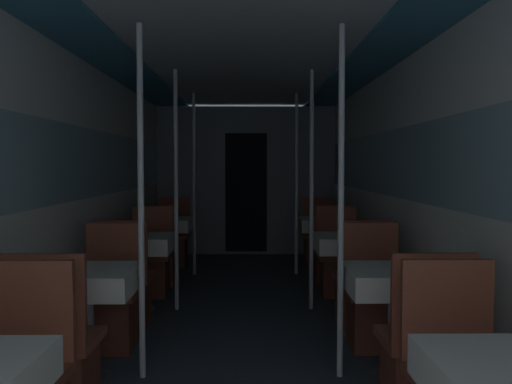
{
  "coord_description": "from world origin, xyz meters",
  "views": [
    {
      "loc": [
        0.05,
        -1.18,
        1.38
      ],
      "look_at": [
        0.1,
        2.58,
        1.2
      ],
      "focal_mm": 40.0,
      "sensor_mm": 36.0,
      "label": 1
    }
  ],
  "objects_px": {
    "chair_left_near_3": "(159,260)",
    "chair_right_far_1": "(374,310)",
    "support_pole_right_2": "(312,190)",
    "dining_table_right_1": "(395,284)",
    "dining_table_left_2": "(139,246)",
    "dining_table_right_2": "(348,246)",
    "chair_left_far_2": "(150,268)",
    "dining_table_left_3": "(166,226)",
    "chair_right_near_2": "(360,294)",
    "chair_left_near_1": "(56,367)",
    "support_pole_left_2": "(176,190)",
    "chair_left_far_3": "(173,245)",
    "chair_right_near_1": "(422,365)",
    "support_pole_left_3": "(194,184)",
    "support_pole_right_3": "(296,184)",
    "chair_right_far_3": "(319,245)",
    "chair_right_far_2": "(338,268)",
    "chair_right_near_3": "(331,260)",
    "support_pole_left_1": "(141,203)",
    "chair_left_near_2": "(126,294)",
    "dining_table_right_3": "(324,226)",
    "chair_left_far_1": "(110,311)",
    "dining_table_left_1": "(87,285)",
    "support_pole_right_1": "(341,202)"
  },
  "relations": [
    {
      "from": "chair_left_far_1",
      "to": "chair_right_near_1",
      "type": "height_order",
      "value": "same"
    },
    {
      "from": "support_pole_right_3",
      "to": "dining_table_right_3",
      "type": "bearing_deg",
      "value": -0.0
    },
    {
      "from": "chair_left_far_3",
      "to": "support_pole_left_3",
      "type": "bearing_deg",
      "value": 120.68
    },
    {
      "from": "support_pole_left_2",
      "to": "chair_left_far_3",
      "type": "bearing_deg",
      "value": 98.63
    },
    {
      "from": "dining_table_right_2",
      "to": "dining_table_left_2",
      "type": "bearing_deg",
      "value": 180.0
    },
    {
      "from": "chair_left_far_3",
      "to": "support_pole_left_3",
      "type": "xyz_separation_m",
      "value": [
        0.36,
        -0.6,
        0.86
      ]
    },
    {
      "from": "dining_table_right_1",
      "to": "chair_right_far_1",
      "type": "relative_size",
      "value": 0.76
    },
    {
      "from": "dining_table_right_1",
      "to": "support_pole_right_3",
      "type": "xyz_separation_m",
      "value": [
        -0.36,
        3.49,
        0.53
      ]
    },
    {
      "from": "dining_table_left_2",
      "to": "dining_table_right_1",
      "type": "relative_size",
      "value": 1.0
    },
    {
      "from": "chair_right_near_2",
      "to": "chair_left_far_3",
      "type": "bearing_deg",
      "value": 124.16
    },
    {
      "from": "dining_table_left_3",
      "to": "chair_right_near_2",
      "type": "relative_size",
      "value": 0.76
    },
    {
      "from": "dining_table_left_2",
      "to": "dining_table_right_2",
      "type": "xyz_separation_m",
      "value": [
        2.0,
        0.0,
        0.0
      ]
    },
    {
      "from": "chair_right_far_1",
      "to": "chair_right_far_3",
      "type": "distance_m",
      "value": 3.49
    },
    {
      "from": "dining_table_right_2",
      "to": "dining_table_right_3",
      "type": "relative_size",
      "value": 1.0
    },
    {
      "from": "dining_table_left_3",
      "to": "support_pole_right_1",
      "type": "bearing_deg",
      "value": -64.8
    },
    {
      "from": "chair_left_near_3",
      "to": "chair_right_near_3",
      "type": "relative_size",
      "value": 1.0
    },
    {
      "from": "dining_table_left_1",
      "to": "chair_left_near_2",
      "type": "distance_m",
      "value": 1.19
    },
    {
      "from": "chair_left_far_1",
      "to": "chair_right_far_3",
      "type": "relative_size",
      "value": 1.0
    },
    {
      "from": "support_pole_left_1",
      "to": "chair_right_far_1",
      "type": "relative_size",
      "value": 2.45
    },
    {
      "from": "support_pole_left_1",
      "to": "support_pole_right_3",
      "type": "relative_size",
      "value": 1.0
    },
    {
      "from": "dining_table_left_1",
      "to": "chair_right_far_3",
      "type": "relative_size",
      "value": 0.76
    },
    {
      "from": "chair_left_far_3",
      "to": "chair_right_near_3",
      "type": "distance_m",
      "value": 2.33
    },
    {
      "from": "chair_left_near_2",
      "to": "support_pole_right_2",
      "type": "relative_size",
      "value": 0.41
    },
    {
      "from": "dining_table_right_3",
      "to": "support_pole_right_3",
      "type": "bearing_deg",
      "value": 180.0
    },
    {
      "from": "support_pole_left_2",
      "to": "chair_right_far_2",
      "type": "distance_m",
      "value": 1.95
    },
    {
      "from": "chair_left_near_1",
      "to": "dining_table_left_2",
      "type": "height_order",
      "value": "chair_left_near_1"
    },
    {
      "from": "chair_right_near_1",
      "to": "support_pole_left_1",
      "type": "bearing_deg",
      "value": 159.94
    },
    {
      "from": "chair_left_near_2",
      "to": "dining_table_left_3",
      "type": "xyz_separation_m",
      "value": [
        0.0,
        2.35,
        0.32
      ]
    },
    {
      "from": "support_pole_left_2",
      "to": "dining_table_left_3",
      "type": "height_order",
      "value": "support_pole_left_2"
    },
    {
      "from": "support_pole_left_2",
      "to": "chair_left_near_3",
      "type": "bearing_deg",
      "value": 107.26
    },
    {
      "from": "dining_table_left_2",
      "to": "chair_left_far_2",
      "type": "relative_size",
      "value": 0.76
    },
    {
      "from": "chair_left_far_3",
      "to": "dining_table_right_3",
      "type": "distance_m",
      "value": 2.11
    },
    {
      "from": "chair_right_near_2",
      "to": "support_pole_right_2",
      "type": "height_order",
      "value": "support_pole_right_2"
    },
    {
      "from": "chair_right_far_1",
      "to": "chair_right_near_3",
      "type": "bearing_deg",
      "value": -90.0
    },
    {
      "from": "dining_table_left_2",
      "to": "dining_table_right_3",
      "type": "distance_m",
      "value": 2.66
    },
    {
      "from": "dining_table_left_3",
      "to": "chair_left_near_3",
      "type": "xyz_separation_m",
      "value": [
        -0.0,
        -0.6,
        -0.32
      ]
    },
    {
      "from": "chair_left_near_1",
      "to": "chair_right_far_1",
      "type": "bearing_deg",
      "value": 30.98
    },
    {
      "from": "chair_left_near_1",
      "to": "support_pole_right_3",
      "type": "xyz_separation_m",
      "value": [
        1.64,
        4.09,
        0.86
      ]
    },
    {
      "from": "dining_table_left_3",
      "to": "dining_table_right_2",
      "type": "bearing_deg",
      "value": -41.13
    },
    {
      "from": "chair_left_far_2",
      "to": "chair_right_near_3",
      "type": "xyz_separation_m",
      "value": [
        2.0,
        0.55,
        0.0
      ]
    },
    {
      "from": "chair_left_far_1",
      "to": "chair_left_far_3",
      "type": "distance_m",
      "value": 3.49
    },
    {
      "from": "dining_table_right_3",
      "to": "chair_right_far_1",
      "type": "bearing_deg",
      "value": -90.0
    },
    {
      "from": "support_pole_right_2",
      "to": "dining_table_right_1",
      "type": "bearing_deg",
      "value": -78.48
    },
    {
      "from": "chair_left_near_3",
      "to": "chair_right_far_1",
      "type": "height_order",
      "value": "same"
    },
    {
      "from": "chair_left_near_3",
      "to": "chair_right_near_1",
      "type": "bearing_deg",
      "value": -60.21
    },
    {
      "from": "chair_left_far_2",
      "to": "dining_table_right_1",
      "type": "distance_m",
      "value": 3.1
    },
    {
      "from": "dining_table_left_1",
      "to": "chair_left_far_3",
      "type": "bearing_deg",
      "value": 90.0
    },
    {
      "from": "chair_right_near_1",
      "to": "chair_left_near_1",
      "type": "bearing_deg",
      "value": 180.0
    },
    {
      "from": "dining_table_left_2",
      "to": "support_pole_left_2",
      "type": "bearing_deg",
      "value": 0.0
    },
    {
      "from": "chair_left_near_1",
      "to": "dining_table_left_3",
      "type": "distance_m",
      "value": 4.11
    }
  ]
}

